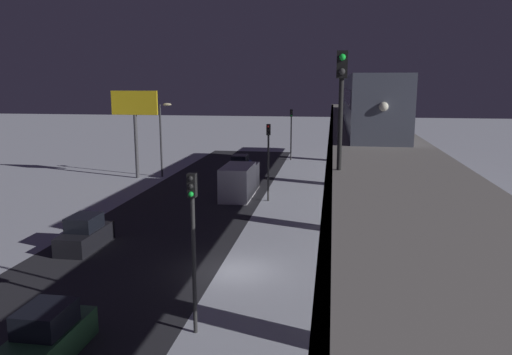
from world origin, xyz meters
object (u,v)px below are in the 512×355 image
traffic_light_far (291,127)px  commercial_billboard (135,112)px  subway_train (362,97)px  traffic_light_mid (268,151)px  traffic_light_near (193,231)px  box_truck (240,180)px  sedan_green (47,338)px  rail_signal (341,90)px  sedan_blue_2 (240,166)px  sedan_black (85,235)px

traffic_light_far → commercial_billboard: commercial_billboard is taller
subway_train → traffic_light_mid: bearing=14.5°
subway_train → traffic_light_near: subway_train is taller
commercial_billboard → traffic_light_far: bearing=-135.5°
box_truck → sedan_green: bearing=85.7°
subway_train → traffic_light_near: (7.43, 24.46, -4.35)m
rail_signal → traffic_light_mid: 24.24m
subway_train → box_truck: (10.13, 0.23, -7.20)m
traffic_light_mid → subway_train: bearing=-165.5°
sedan_blue_2 → traffic_light_far: size_ratio=0.70×
rail_signal → sedan_green: 13.48m
sedan_green → traffic_light_mid: 25.81m
sedan_green → traffic_light_mid: size_ratio=0.65×
sedan_blue_2 → sedan_green: (0.00, 37.68, -0.00)m
box_truck → commercial_billboard: (11.96, -6.41, 5.48)m
sedan_blue_2 → sedan_green: 37.68m
rail_signal → traffic_light_near: 7.57m
subway_train → box_truck: bearing=1.3°
traffic_light_mid → sedan_blue_2: bearing=-69.4°
sedan_black → traffic_light_near: size_ratio=0.67×
sedan_blue_2 → traffic_light_near: size_ratio=0.70×
sedan_green → traffic_light_far: (-4.70, -47.68, 3.40)m
rail_signal → traffic_light_far: size_ratio=0.62×
commercial_billboard → rail_signal: bearing=122.8°
sedan_blue_2 → box_truck: box_truck is taller
subway_train → box_truck: size_ratio=4.98×
box_truck → sedan_blue_2: bearing=-79.5°
subway_train → traffic_light_far: (7.43, -20.61, -4.35)m
sedan_blue_2 → sedan_black: bearing=-100.0°
box_truck → traffic_light_mid: (-2.70, 1.69, 2.85)m
subway_train → rail_signal: bearing=85.3°
sedan_black → subway_train: bearing=-137.4°
sedan_black → sedan_blue_2: bearing=-100.0°
subway_train → traffic_light_near: bearing=73.1°
traffic_light_mid → sedan_green: bearing=79.4°
sedan_blue_2 → commercial_billboard: commercial_billboard is taller
subway_train → commercial_billboard: 23.01m
rail_signal → sedan_green: rail_signal is taller
box_truck → commercial_billboard: commercial_billboard is taller
sedan_black → sedan_green: size_ratio=1.04×
sedan_black → commercial_billboard: size_ratio=0.48×
traffic_light_mid → traffic_light_far: bearing=-90.0°
box_truck → traffic_light_far: traffic_light_far is taller
subway_train → box_truck: 12.43m
sedan_blue_2 → commercial_billboard: size_ratio=0.50×
traffic_light_far → traffic_light_near: bearing=90.0°
traffic_light_near → traffic_light_mid: size_ratio=1.00×
subway_train → traffic_light_far: subway_train is taller
traffic_light_far → sedan_green: bearing=84.4°
traffic_light_mid → traffic_light_far: size_ratio=1.00×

